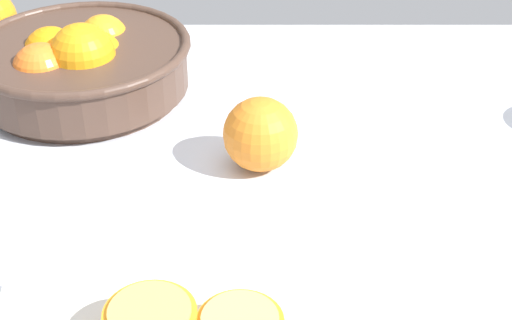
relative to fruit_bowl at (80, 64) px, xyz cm
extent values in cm
cube|color=silver|center=(23.88, -27.06, -5.98)|extent=(144.22, 99.53, 3.00)
cylinder|color=#473328|center=(0.16, 0.15, -3.88)|extent=(24.54, 24.54, 1.20)
cylinder|color=#473328|center=(0.16, 0.15, -0.45)|extent=(26.68, 26.68, 5.67)
torus|color=#473328|center=(0.16, 0.15, 2.39)|extent=(27.88, 27.88, 1.20)
sphere|color=orange|center=(2.08, 0.33, 0.86)|extent=(6.65, 6.65, 6.65)
sphere|color=orange|center=(2.21, 5.17, 1.01)|extent=(6.57, 6.57, 6.57)
sphere|color=orange|center=(-3.81, 1.21, 0.79)|extent=(7.03, 7.03, 7.03)
sphere|color=orange|center=(-3.75, -4.14, 0.96)|extent=(7.16, 7.16, 7.16)
sphere|color=orange|center=(1.06, -2.55, 2.35)|extent=(8.05, 8.05, 8.05)
cylinder|color=#FCB258|center=(14.06, -44.51, 0.85)|extent=(6.48, 6.48, 0.30)
cylinder|color=#FAAD64|center=(21.02, -44.73, 0.22)|extent=(6.08, 6.08, 0.30)
sphere|color=orange|center=(22.74, -16.57, -0.36)|extent=(8.25, 8.25, 8.25)
camera|label=1|loc=(22.26, -86.46, 42.39)|focal=52.93mm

